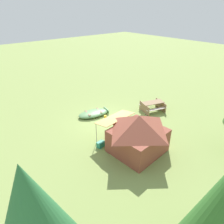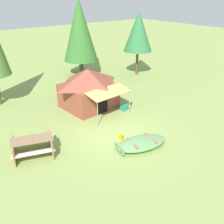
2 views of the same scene
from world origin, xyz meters
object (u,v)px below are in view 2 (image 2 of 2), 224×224
beached_rowboat (141,143)px  cooler_box (124,107)px  pine_tree_back_left (80,30)px  fuel_can (121,137)px  pine_tree_side (138,31)px  picnic_table (32,145)px  canvas_cabin_tent (88,88)px

beached_rowboat → cooler_box: beached_rowboat is taller
beached_rowboat → pine_tree_back_left: pine_tree_back_left is taller
fuel_can → pine_tree_side: (7.73, 7.15, 3.34)m
pine_tree_back_left → pine_tree_side: pine_tree_back_left is taller
beached_rowboat → picnic_table: 4.73m
cooler_box → fuel_can: size_ratio=1.60×
cooler_box → fuel_can: cooler_box is taller
canvas_cabin_tent → picnic_table: bearing=-149.9°
beached_rowboat → picnic_table: (-4.05, 2.44, 0.28)m
cooler_box → canvas_cabin_tent: bearing=129.6°
beached_rowboat → cooler_box: bearing=60.0°
cooler_box → pine_tree_back_left: pine_tree_back_left is taller
fuel_can → pine_tree_back_left: size_ratio=0.05×
pine_tree_side → fuel_can: bearing=-137.2°
cooler_box → pine_tree_back_left: bearing=76.3°
cooler_box → pine_tree_side: (5.40, 4.70, 3.31)m
beached_rowboat → pine_tree_back_left: (3.84, 11.03, 3.40)m
picnic_table → pine_tree_side: (11.45, 5.72, 3.00)m
cooler_box → pine_tree_back_left: (1.84, 7.57, 3.43)m
pine_tree_back_left → fuel_can: bearing=-112.6°
fuel_can → pine_tree_side: 11.05m
cooler_box → fuel_can: (-2.33, -2.46, -0.03)m
canvas_cabin_tent → pine_tree_side: (6.79, 3.02, 2.26)m
picnic_table → fuel_can: picnic_table is taller
canvas_cabin_tent → picnic_table: (-4.66, -2.70, -0.74)m
canvas_cabin_tent → cooler_box: size_ratio=8.65×
picnic_table → pine_tree_side: size_ratio=0.42×
canvas_cabin_tent → picnic_table: canvas_cabin_tent is taller
canvas_cabin_tent → pine_tree_side: pine_tree_side is taller
cooler_box → pine_tree_side: size_ratio=0.09×
cooler_box → pine_tree_side: 7.89m
cooler_box → pine_tree_back_left: 8.51m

